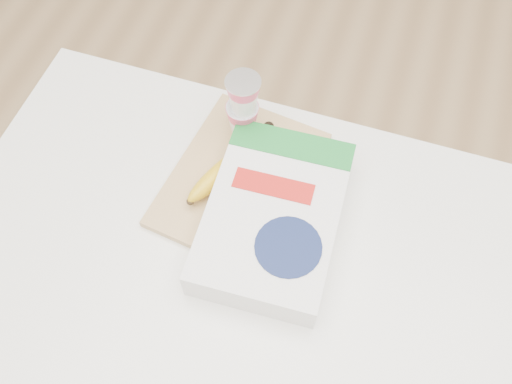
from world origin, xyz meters
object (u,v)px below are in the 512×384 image
at_px(cutting_board, 240,179).
at_px(bananas, 237,173).
at_px(yogurt_stack, 243,106).
at_px(cereal_box, 273,217).
at_px(table, 243,328).

distance_m(cutting_board, bananas, 0.03).
bearing_deg(yogurt_stack, cutting_board, -75.15).
distance_m(yogurt_stack, cereal_box, 0.21).
distance_m(cutting_board, cereal_box, 0.11).
distance_m(table, cutting_board, 0.43).
height_order(table, bananas, bananas).
relative_size(cutting_board, bananas, 1.63).
height_order(yogurt_stack, cereal_box, yogurt_stack).
height_order(bananas, yogurt_stack, yogurt_stack).
relative_size(table, cutting_board, 3.27).
bearing_deg(bananas, yogurt_stack, 102.52).
bearing_deg(cereal_box, bananas, 142.62).
relative_size(bananas, yogurt_stack, 1.33).
relative_size(table, bananas, 5.32).
relative_size(cutting_board, cereal_box, 0.96).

